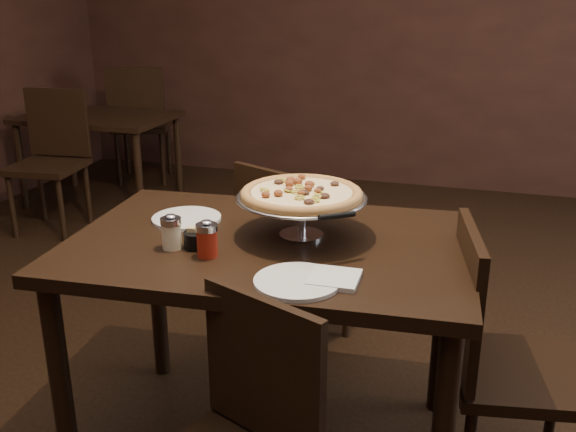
# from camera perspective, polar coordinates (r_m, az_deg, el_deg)

# --- Properties ---
(room) EXTENTS (6.04, 7.04, 2.84)m
(room) POSITION_cam_1_polar(r_m,az_deg,el_deg) (2.05, 1.30, 14.09)
(room) COLOR black
(room) RESTS_ON ground
(dining_table) EXTENTS (1.37, 0.96, 0.82)m
(dining_table) POSITION_cam_1_polar(r_m,az_deg,el_deg) (2.15, -1.67, -4.81)
(dining_table) COLOR black
(dining_table) RESTS_ON ground
(background_table) EXTENTS (1.12, 0.74, 0.70)m
(background_table) POSITION_cam_1_polar(r_m,az_deg,el_deg) (5.17, -16.49, 7.61)
(background_table) COLOR black
(background_table) RESTS_ON ground
(pizza_stand) EXTENTS (0.43, 0.43, 0.18)m
(pizza_stand) POSITION_cam_1_polar(r_m,az_deg,el_deg) (2.10, 1.21, 1.93)
(pizza_stand) COLOR silver
(pizza_stand) RESTS_ON dining_table
(parmesan_shaker) EXTENTS (0.07, 0.07, 0.12)m
(parmesan_shaker) POSITION_cam_1_polar(r_m,az_deg,el_deg) (2.06, -10.33, -1.43)
(parmesan_shaker) COLOR #F6EAC0
(parmesan_shaker) RESTS_ON dining_table
(pepper_flake_shaker) EXTENTS (0.07, 0.07, 0.12)m
(pepper_flake_shaker) POSITION_cam_1_polar(r_m,az_deg,el_deg) (1.98, -7.21, -2.06)
(pepper_flake_shaker) COLOR maroon
(pepper_flake_shaker) RESTS_ON dining_table
(packet_caddy) EXTENTS (0.09, 0.09, 0.07)m
(packet_caddy) POSITION_cam_1_polar(r_m,az_deg,el_deg) (2.06, -8.09, -2.03)
(packet_caddy) COLOR black
(packet_caddy) RESTS_ON dining_table
(napkin_stack) EXTENTS (0.14, 0.14, 0.01)m
(napkin_stack) POSITION_cam_1_polar(r_m,az_deg,el_deg) (1.82, 4.14, -5.55)
(napkin_stack) COLOR silver
(napkin_stack) RESTS_ON dining_table
(plate_left) EXTENTS (0.25, 0.25, 0.01)m
(plate_left) POSITION_cam_1_polar(r_m,az_deg,el_deg) (2.32, -9.00, -0.21)
(plate_left) COLOR white
(plate_left) RESTS_ON dining_table
(plate_near) EXTENTS (0.25, 0.25, 0.01)m
(plate_near) POSITION_cam_1_polar(r_m,az_deg,el_deg) (1.80, 0.83, -5.84)
(plate_near) COLOR white
(plate_near) RESTS_ON dining_table
(serving_spatula) EXTENTS (0.15, 0.15, 0.02)m
(serving_spatula) POSITION_cam_1_polar(r_m,az_deg,el_deg) (1.91, 4.36, -0.06)
(serving_spatula) COLOR silver
(serving_spatula) RESTS_ON pizza_stand
(chair_far) EXTENTS (0.55, 0.55, 0.88)m
(chair_far) POSITION_cam_1_polar(r_m,az_deg,el_deg) (2.91, 0.01, -3.03)
(chair_far) COLOR black
(chair_far) RESTS_ON ground
(chair_side) EXTENTS (0.50, 0.50, 0.92)m
(chair_side) POSITION_cam_1_polar(r_m,az_deg,el_deg) (2.19, 18.29, -11.61)
(chair_side) COLOR black
(chair_side) RESTS_ON ground
(bg_chair_far) EXTENTS (0.59, 0.59, 1.00)m
(bg_chair_far) POSITION_cam_1_polar(r_m,az_deg,el_deg) (5.69, -13.02, 8.30)
(bg_chair_far) COLOR black
(bg_chair_far) RESTS_ON ground
(bg_chair_near) EXTENTS (0.49, 0.49, 0.96)m
(bg_chair_near) POSITION_cam_1_polar(r_m,az_deg,el_deg) (4.72, -20.28, 5.13)
(bg_chair_near) COLOR black
(bg_chair_near) RESTS_ON ground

